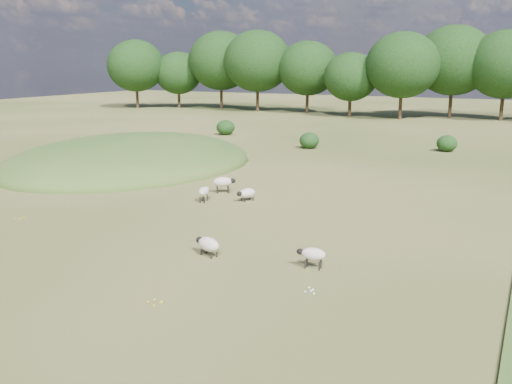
% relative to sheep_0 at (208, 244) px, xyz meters
% --- Properties ---
extents(ground, '(160.00, 160.00, 0.00)m').
position_rel_sheep_0_xyz_m(ground, '(-3.22, 22.47, -0.45)').
color(ground, '#324B17').
rests_on(ground, ground).
extents(mound, '(16.00, 20.00, 4.00)m').
position_rel_sheep_0_xyz_m(mound, '(-15.22, 14.47, -0.45)').
color(mound, '#33561E').
rests_on(mound, ground).
extents(treeline, '(96.28, 14.66, 11.70)m').
position_rel_sheep_0_xyz_m(treeline, '(-4.28, 57.91, 6.11)').
color(treeline, black).
rests_on(treeline, ground).
extents(shrubs, '(23.04, 6.53, 1.48)m').
position_rel_sheep_0_xyz_m(shrubs, '(-7.75, 29.98, 0.25)').
color(shrubs, black).
rests_on(shrubs, ground).
extents(sheep_0, '(1.29, 0.87, 0.72)m').
position_rel_sheep_0_xyz_m(sheep_0, '(0.00, 0.00, 0.00)').
color(sheep_0, beige).
rests_on(sheep_0, ground).
extents(sheep_1, '(1.24, 1.03, 0.90)m').
position_rel_sheep_0_xyz_m(sheep_1, '(-4.68, 9.36, 0.18)').
color(sheep_1, beige).
rests_on(sheep_1, ground).
extents(sheep_4, '(0.66, 1.12, 0.78)m').
position_rel_sheep_0_xyz_m(sheep_4, '(-4.58, 7.14, 0.09)').
color(sheep_4, beige).
rests_on(sheep_4, ground).
extents(sheep_5, '(0.87, 1.21, 0.67)m').
position_rel_sheep_0_xyz_m(sheep_5, '(-2.65, 8.27, -0.03)').
color(sheep_5, beige).
rests_on(sheep_5, ground).
extents(sheep_6, '(1.07, 0.55, 0.76)m').
position_rel_sheep_0_xyz_m(sheep_6, '(3.97, 0.47, 0.08)').
color(sheep_6, beige).
rests_on(sheep_6, ground).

